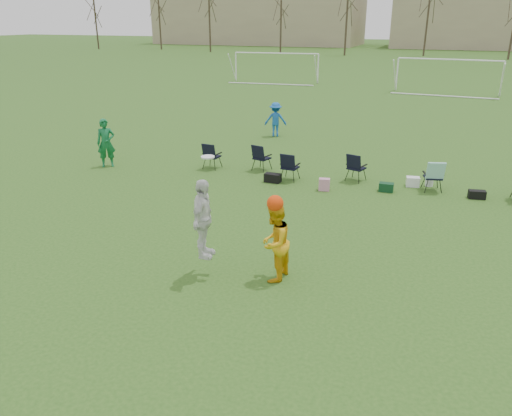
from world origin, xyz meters
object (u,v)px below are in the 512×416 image
at_px(fielder_green_near, 106,143).
at_px(goal_left, 276,59).
at_px(goal_mid, 449,66).
at_px(center_contest, 244,232).
at_px(fielder_blue, 276,119).

relative_size(fielder_green_near, goal_left, 0.24).
bearing_deg(fielder_green_near, goal_mid, 29.95).
bearing_deg(fielder_green_near, center_contest, -73.17).
relative_size(goal_left, goal_mid, 1.00).
xyz_separation_m(fielder_blue, center_contest, (3.82, -13.27, 0.29)).
bearing_deg(center_contest, fielder_blue, 106.05).
bearing_deg(goal_left, fielder_green_near, -89.55).
bearing_deg(goal_mid, center_contest, -92.09).
bearing_deg(goal_mid, fielder_green_near, -110.30).
distance_m(fielder_green_near, goal_left, 27.39).
bearing_deg(goal_mid, fielder_blue, -107.56).
distance_m(fielder_blue, center_contest, 13.81).
height_order(fielder_green_near, goal_left, goal_left).
bearing_deg(center_contest, goal_mid, 83.91).
bearing_deg(goal_left, center_contest, -77.32).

